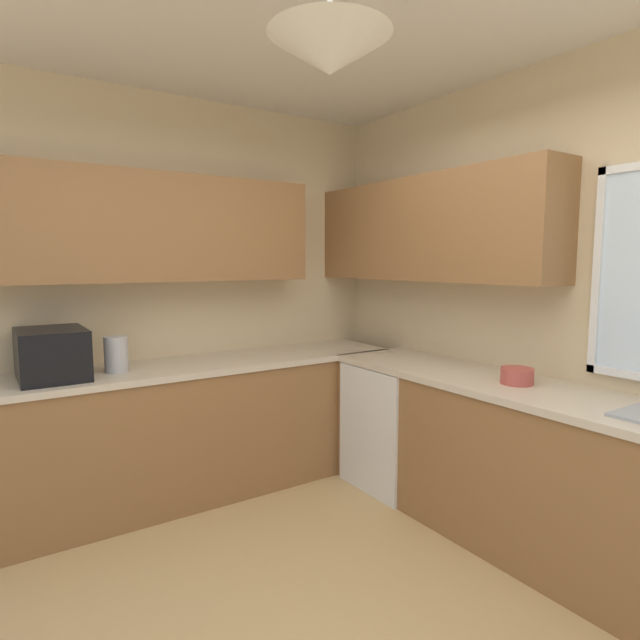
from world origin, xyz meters
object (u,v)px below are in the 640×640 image
Objects in this scene: bowl at (517,376)px; kettle at (116,354)px; dishwasher at (399,424)px; microwave at (52,354)px.

kettle is at bearing -131.22° from bowl.
kettle reaches higher than bowl.
dishwasher is 2.29m from microwave.
microwave is at bearing -93.27° from kettle.
microwave is (-0.66, -2.10, 0.62)m from dishwasher.
dishwasher is at bearing -178.13° from bowl.
kettle is (0.02, 0.35, -0.03)m from microwave.
bowl reaches higher than dishwasher.
bowl is at bearing 48.78° from kettle.
bowl is (1.56, 1.78, -0.07)m from kettle.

